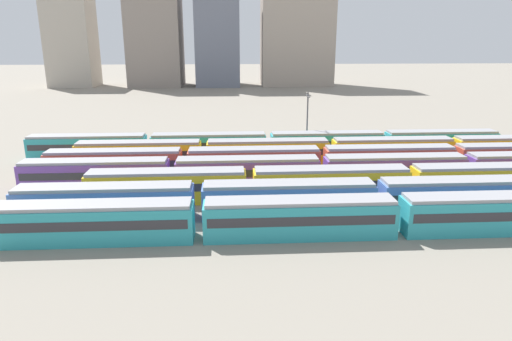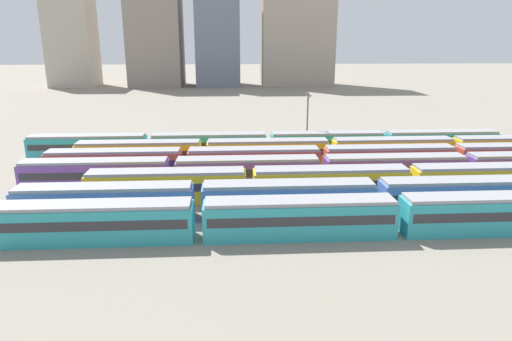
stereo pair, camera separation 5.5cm
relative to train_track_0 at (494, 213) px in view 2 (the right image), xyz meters
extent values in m
plane|color=gray|center=(-34.85, 15.60, -1.90)|extent=(600.00, 600.00, 0.00)
cube|color=teal|center=(-37.80, 0.00, -0.20)|extent=(18.00, 3.00, 3.40)
cube|color=#2D2D33|center=(-37.80, 0.00, 0.20)|extent=(17.20, 3.06, 0.90)
cube|color=#939399|center=(-37.80, 0.00, 1.67)|extent=(17.60, 2.70, 0.35)
cube|color=teal|center=(-18.90, 0.00, -0.20)|extent=(18.00, 3.00, 3.40)
cube|color=#2D2D33|center=(-18.90, 0.00, 0.20)|extent=(17.20, 3.06, 0.90)
cube|color=#939399|center=(-18.90, 0.00, 1.67)|extent=(17.60, 2.70, 0.35)
cube|color=teal|center=(0.00, 0.00, -0.20)|extent=(18.00, 3.00, 3.40)
cube|color=#2D2D33|center=(0.00, 0.00, 0.20)|extent=(17.20, 3.06, 0.90)
cube|color=#939399|center=(0.00, 0.00, 1.67)|extent=(17.60, 2.70, 0.35)
cube|color=#4C70BC|center=(-38.19, 5.20, -0.20)|extent=(18.00, 3.00, 3.40)
cube|color=#2D2D33|center=(-38.19, 5.20, 0.20)|extent=(17.20, 3.06, 0.90)
cube|color=#939399|center=(-38.19, 5.20, 1.67)|extent=(17.60, 2.70, 0.35)
cube|color=#4C70BC|center=(-19.29, 5.20, -0.20)|extent=(18.00, 3.00, 3.40)
cube|color=#2D2D33|center=(-19.29, 5.20, 0.20)|extent=(17.20, 3.06, 0.90)
cube|color=#939399|center=(-19.29, 5.20, 1.67)|extent=(17.60, 2.70, 0.35)
cube|color=#4C70BC|center=(-0.39, 5.20, -0.20)|extent=(18.00, 3.00, 3.40)
cube|color=#2D2D33|center=(-0.39, 5.20, 0.20)|extent=(17.20, 3.06, 0.90)
cube|color=#939399|center=(-0.39, 5.20, 1.67)|extent=(17.60, 2.70, 0.35)
cube|color=yellow|center=(-32.57, 10.40, -0.20)|extent=(18.00, 3.00, 3.40)
cube|color=#2D2D33|center=(-32.57, 10.40, 0.20)|extent=(17.20, 3.06, 0.90)
cube|color=#939399|center=(-32.57, 10.40, 1.67)|extent=(17.60, 2.70, 0.35)
cube|color=yellow|center=(-13.67, 10.40, -0.20)|extent=(18.00, 3.00, 3.40)
cube|color=#2D2D33|center=(-13.67, 10.40, 0.20)|extent=(17.20, 3.06, 0.90)
cube|color=#939399|center=(-13.67, 10.40, 1.67)|extent=(17.60, 2.70, 0.35)
cube|color=yellow|center=(5.23, 10.40, -0.20)|extent=(18.00, 3.00, 3.40)
cube|color=#2D2D33|center=(5.23, 10.40, 0.20)|extent=(17.20, 3.06, 0.90)
cube|color=#939399|center=(5.23, 10.40, 1.67)|extent=(17.60, 2.70, 0.35)
cube|color=#6B429E|center=(-42.03, 15.60, -0.20)|extent=(18.00, 3.00, 3.40)
cube|color=#2D2D33|center=(-42.03, 15.60, 0.20)|extent=(17.20, 3.06, 0.90)
cube|color=#939399|center=(-42.03, 15.60, 1.67)|extent=(17.60, 2.70, 0.35)
cube|color=#6B429E|center=(-23.13, 15.60, -0.20)|extent=(18.00, 3.00, 3.40)
cube|color=#2D2D33|center=(-23.13, 15.60, 0.20)|extent=(17.20, 3.06, 0.90)
cube|color=#939399|center=(-23.13, 15.60, 1.67)|extent=(17.60, 2.70, 0.35)
cube|color=#6B429E|center=(-4.23, 15.60, -0.20)|extent=(18.00, 3.00, 3.40)
cube|color=#2D2D33|center=(-4.23, 15.60, 0.20)|extent=(17.20, 3.06, 0.90)
cube|color=#939399|center=(-4.23, 15.60, 1.67)|extent=(17.60, 2.70, 0.35)
cube|color=#BC4C38|center=(-40.95, 20.80, -0.20)|extent=(18.00, 3.00, 3.40)
cube|color=#2D2D33|center=(-40.95, 20.80, 0.20)|extent=(17.20, 3.06, 0.90)
cube|color=#939399|center=(-40.95, 20.80, 1.67)|extent=(17.60, 2.70, 0.35)
cube|color=#BC4C38|center=(-22.05, 20.80, -0.20)|extent=(18.00, 3.00, 3.40)
cube|color=#2D2D33|center=(-22.05, 20.80, 0.20)|extent=(17.20, 3.06, 0.90)
cube|color=#939399|center=(-22.05, 20.80, 1.67)|extent=(17.60, 2.70, 0.35)
cube|color=#BC4C38|center=(-3.15, 20.80, -0.20)|extent=(18.00, 3.00, 3.40)
cube|color=#2D2D33|center=(-3.15, 20.80, 0.20)|extent=(17.20, 3.06, 0.90)
cube|color=#939399|center=(-3.15, 20.80, 1.67)|extent=(17.60, 2.70, 0.35)
cube|color=yellow|center=(-38.62, 26.00, -0.20)|extent=(18.00, 3.00, 3.40)
cube|color=#2D2D33|center=(-38.62, 26.00, 0.20)|extent=(17.20, 3.06, 0.90)
cube|color=#939399|center=(-38.62, 26.00, 1.67)|extent=(17.60, 2.70, 0.35)
cube|color=yellow|center=(-19.72, 26.00, -0.20)|extent=(18.00, 3.00, 3.40)
cube|color=#2D2D33|center=(-19.72, 26.00, 0.20)|extent=(17.20, 3.06, 0.90)
cube|color=#939399|center=(-19.72, 26.00, 1.67)|extent=(17.60, 2.70, 0.35)
cube|color=yellow|center=(-0.82, 26.00, -0.20)|extent=(18.00, 3.00, 3.40)
cube|color=#2D2D33|center=(-0.82, 26.00, 0.20)|extent=(17.20, 3.06, 0.90)
cube|color=#939399|center=(-0.82, 26.00, 1.67)|extent=(17.60, 2.70, 0.35)
cube|color=teal|center=(-47.54, 31.20, -0.20)|extent=(18.00, 3.00, 3.40)
cube|color=#2D2D33|center=(-47.54, 31.20, 0.20)|extent=(17.20, 3.06, 0.90)
cube|color=#939399|center=(-47.54, 31.20, 1.67)|extent=(17.60, 2.70, 0.35)
cube|color=teal|center=(-28.64, 31.20, -0.20)|extent=(18.00, 3.00, 3.40)
cube|color=#2D2D33|center=(-28.64, 31.20, 0.20)|extent=(17.20, 3.06, 0.90)
cube|color=#939399|center=(-28.64, 31.20, 1.67)|extent=(17.60, 2.70, 0.35)
cube|color=teal|center=(-9.74, 31.20, -0.20)|extent=(18.00, 3.00, 3.40)
cube|color=#2D2D33|center=(-9.74, 31.20, 0.20)|extent=(17.20, 3.06, 0.90)
cube|color=#939399|center=(-9.74, 31.20, 1.67)|extent=(17.60, 2.70, 0.35)
cube|color=teal|center=(9.16, 31.20, -0.20)|extent=(18.00, 3.00, 3.40)
cube|color=#2D2D33|center=(9.16, 31.20, 0.20)|extent=(17.20, 3.06, 0.90)
cube|color=#939399|center=(9.16, 31.20, 1.67)|extent=(17.60, 2.70, 0.35)
cylinder|color=#4C4C51|center=(-12.52, 33.97, 2.98)|extent=(0.24, 0.24, 9.76)
cube|color=#47474C|center=(-12.52, 33.97, 7.26)|extent=(0.16, 3.20, 0.16)
cube|color=#B2A899|center=(-86.37, 148.15, 14.86)|extent=(16.96, 15.79, 33.53)
cube|color=gray|center=(-53.89, 148.15, 19.96)|extent=(20.25, 20.98, 43.73)
cube|color=slate|center=(-29.48, 148.15, 21.06)|extent=(17.03, 20.97, 45.94)
cube|color=#A89989|center=(2.21, 148.15, 23.44)|extent=(28.35, 15.92, 50.68)
camera|label=1|loc=(-25.34, -39.17, 16.04)|focal=31.73mm
camera|label=2|loc=(-25.28, -39.18, 16.04)|focal=31.73mm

